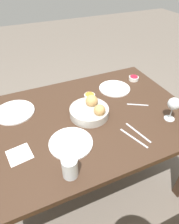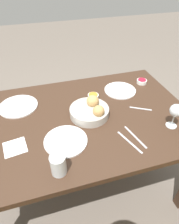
# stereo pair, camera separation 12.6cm
# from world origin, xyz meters

# --- Properties ---
(ground_plane) EXTENTS (10.00, 10.00, 0.00)m
(ground_plane) POSITION_xyz_m (0.00, 0.00, 0.00)
(ground_plane) COLOR #6B6056
(dining_table) EXTENTS (1.45, 0.93, 0.71)m
(dining_table) POSITION_xyz_m (0.00, 0.00, 0.63)
(dining_table) COLOR #3D281C
(dining_table) RESTS_ON ground_plane
(bread_basket) EXTENTS (0.25, 0.25, 0.12)m
(bread_basket) POSITION_xyz_m (-0.08, 0.01, 0.75)
(bread_basket) COLOR #B2ADA3
(bread_basket) RESTS_ON dining_table
(plate_near_left) EXTENTS (0.23, 0.23, 0.01)m
(plate_near_left) POSITION_xyz_m (-0.37, -0.21, 0.72)
(plate_near_left) COLOR white
(plate_near_left) RESTS_ON dining_table
(plate_near_right) EXTENTS (0.26, 0.26, 0.01)m
(plate_near_right) POSITION_xyz_m (0.37, -0.22, 0.72)
(plate_near_right) COLOR white
(plate_near_right) RESTS_ON dining_table
(plate_far_center) EXTENTS (0.24, 0.24, 0.01)m
(plate_far_center) POSITION_xyz_m (0.12, 0.18, 0.72)
(plate_far_center) COLOR white
(plate_far_center) RESTS_ON dining_table
(water_tumbler) EXTENTS (0.07, 0.07, 0.11)m
(water_tumbler) POSITION_xyz_m (0.19, 0.36, 0.76)
(water_tumbler) COLOR silver
(water_tumbler) RESTS_ON dining_table
(wine_glass) EXTENTS (0.08, 0.08, 0.16)m
(wine_glass) POSITION_xyz_m (-0.51, 0.24, 0.82)
(wine_glass) COLOR silver
(wine_glass) RESTS_ON dining_table
(jam_bowl_berry) EXTENTS (0.08, 0.08, 0.03)m
(jam_bowl_berry) POSITION_xyz_m (-0.58, -0.26, 0.73)
(jam_bowl_berry) COLOR white
(jam_bowl_berry) RESTS_ON dining_table
(jam_bowl_honey) EXTENTS (0.08, 0.08, 0.03)m
(jam_bowl_honey) POSITION_xyz_m (-0.15, -0.18, 0.73)
(jam_bowl_honey) COLOR white
(jam_bowl_honey) RESTS_ON dining_table
(fork_silver) EXTENTS (0.05, 0.19, 0.00)m
(fork_silver) POSITION_xyz_m (-0.26, 0.26, 0.71)
(fork_silver) COLOR #B7B7BC
(fork_silver) RESTS_ON dining_table
(knife_silver) EXTENTS (0.07, 0.19, 0.00)m
(knife_silver) POSITION_xyz_m (-0.22, 0.29, 0.71)
(knife_silver) COLOR #B7B7BC
(knife_silver) RESTS_ON dining_table
(spoon_coffee) EXTENTS (0.13, 0.08, 0.00)m
(spoon_coffee) POSITION_xyz_m (-0.42, 0.03, 0.71)
(spoon_coffee) COLOR #B7B7BC
(spoon_coffee) RESTS_ON dining_table
(napkin) EXTENTS (0.13, 0.13, 0.00)m
(napkin) POSITION_xyz_m (0.39, 0.15, 0.71)
(napkin) COLOR white
(napkin) RESTS_ON dining_table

